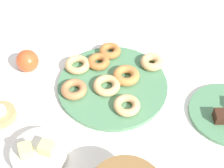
{
  "coord_description": "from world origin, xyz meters",
  "views": [
    {
      "loc": [
        -0.05,
        0.72,
        0.83
      ],
      "look_at": [
        0.0,
        0.03,
        0.05
      ],
      "focal_mm": 50.89,
      "sensor_mm": 36.0,
      "label": 1
    }
  ],
  "objects_px": {
    "candle_holder": "(1,115)",
    "fruit_bowl": "(39,154)",
    "donut_3": "(77,65)",
    "donut_5": "(98,62)",
    "donut_1": "(74,89)",
    "donut_4": "(152,62)",
    "donut_7": "(110,51)",
    "donut_2": "(107,85)",
    "donut_6": "(126,75)",
    "donut_0": "(127,105)",
    "apple": "(27,61)",
    "melon_chunk_left": "(47,148)",
    "brownie_far": "(221,116)",
    "melon_chunk_right": "(26,150)",
    "donut_plate": "(113,85)"
  },
  "relations": [
    {
      "from": "melon_chunk_left",
      "to": "brownie_far",
      "type": "bearing_deg",
      "value": -162.43
    },
    {
      "from": "donut_plate",
      "to": "donut_4",
      "type": "distance_m",
      "value": 0.17
    },
    {
      "from": "apple",
      "to": "donut_3",
      "type": "bearing_deg",
      "value": -178.67
    },
    {
      "from": "fruit_bowl",
      "to": "melon_chunk_right",
      "type": "xyz_separation_m",
      "value": [
        0.03,
        0.01,
        0.04
      ]
    },
    {
      "from": "candle_holder",
      "to": "melon_chunk_left",
      "type": "height_order",
      "value": "melon_chunk_left"
    },
    {
      "from": "donut_3",
      "to": "donut_1",
      "type": "bearing_deg",
      "value": 92.43
    },
    {
      "from": "donut_0",
      "to": "donut_plate",
      "type": "bearing_deg",
      "value": -63.07
    },
    {
      "from": "donut_1",
      "to": "donut_7",
      "type": "bearing_deg",
      "value": -118.22
    },
    {
      "from": "melon_chunk_right",
      "to": "donut_1",
      "type": "bearing_deg",
      "value": -110.18
    },
    {
      "from": "donut_2",
      "to": "donut_6",
      "type": "distance_m",
      "value": 0.08
    },
    {
      "from": "donut_0",
      "to": "donut_2",
      "type": "distance_m",
      "value": 0.11
    },
    {
      "from": "donut_0",
      "to": "melon_chunk_left",
      "type": "bearing_deg",
      "value": 40.66
    },
    {
      "from": "donut_2",
      "to": "melon_chunk_right",
      "type": "relative_size",
      "value": 2.54
    },
    {
      "from": "donut_0",
      "to": "donut_3",
      "type": "bearing_deg",
      "value": -43.27
    },
    {
      "from": "candle_holder",
      "to": "apple",
      "type": "distance_m",
      "value": 0.22
    },
    {
      "from": "donut_4",
      "to": "apple",
      "type": "xyz_separation_m",
      "value": [
        0.44,
        0.03,
        0.01
      ]
    },
    {
      "from": "donut_6",
      "to": "apple",
      "type": "distance_m",
      "value": 0.36
    },
    {
      "from": "donut_4",
      "to": "fruit_bowl",
      "type": "height_order",
      "value": "donut_4"
    },
    {
      "from": "donut_7",
      "to": "melon_chunk_left",
      "type": "bearing_deg",
      "value": 71.82
    },
    {
      "from": "donut_plate",
      "to": "donut_1",
      "type": "bearing_deg",
      "value": 20.59
    },
    {
      "from": "donut_7",
      "to": "brownie_far",
      "type": "relative_size",
      "value": 1.98
    },
    {
      "from": "donut_1",
      "to": "candle_holder",
      "type": "xyz_separation_m",
      "value": [
        0.22,
        0.11,
        -0.02
      ]
    },
    {
      "from": "candle_holder",
      "to": "fruit_bowl",
      "type": "distance_m",
      "value": 0.2
    },
    {
      "from": "donut_plate",
      "to": "melon_chunk_right",
      "type": "bearing_deg",
      "value": 53.9
    },
    {
      "from": "donut_4",
      "to": "melon_chunk_right",
      "type": "relative_size",
      "value": 2.3
    },
    {
      "from": "melon_chunk_right",
      "to": "brownie_far",
      "type": "bearing_deg",
      "value": -162.95
    },
    {
      "from": "donut_2",
      "to": "donut_1",
      "type": "bearing_deg",
      "value": 12.77
    },
    {
      "from": "donut_1",
      "to": "apple",
      "type": "distance_m",
      "value": 0.21
    },
    {
      "from": "donut_plate",
      "to": "fruit_bowl",
      "type": "distance_m",
      "value": 0.35
    },
    {
      "from": "donut_plate",
      "to": "donut_5",
      "type": "height_order",
      "value": "donut_5"
    },
    {
      "from": "donut_plate",
      "to": "donut_3",
      "type": "xyz_separation_m",
      "value": [
        0.13,
        -0.07,
        0.02
      ]
    },
    {
      "from": "donut_4",
      "to": "donut_7",
      "type": "relative_size",
      "value": 1.02
    },
    {
      "from": "donut_4",
      "to": "candle_holder",
      "type": "bearing_deg",
      "value": 27.78
    },
    {
      "from": "donut_4",
      "to": "donut_6",
      "type": "height_order",
      "value": "same"
    },
    {
      "from": "donut_5",
      "to": "candle_holder",
      "type": "relative_size",
      "value": 0.86
    },
    {
      "from": "brownie_far",
      "to": "melon_chunk_left",
      "type": "relative_size",
      "value": 1.14
    },
    {
      "from": "donut_2",
      "to": "fruit_bowl",
      "type": "xyz_separation_m",
      "value": [
        0.17,
        0.26,
        -0.01
      ]
    },
    {
      "from": "donut_2",
      "to": "donut_0",
      "type": "bearing_deg",
      "value": 131.64
    },
    {
      "from": "donut_3",
      "to": "candle_holder",
      "type": "xyz_separation_m",
      "value": [
        0.21,
        0.22,
        -0.02
      ]
    },
    {
      "from": "candle_holder",
      "to": "fruit_bowl",
      "type": "relative_size",
      "value": 0.6
    },
    {
      "from": "donut_4",
      "to": "fruit_bowl",
      "type": "xyz_separation_m",
      "value": [
        0.32,
        0.39,
        -0.01
      ]
    },
    {
      "from": "candle_holder",
      "to": "apple",
      "type": "relative_size",
      "value": 1.17
    },
    {
      "from": "donut_1",
      "to": "melon_chunk_right",
      "type": "distance_m",
      "value": 0.27
    },
    {
      "from": "donut_1",
      "to": "donut_7",
      "type": "relative_size",
      "value": 1.08
    },
    {
      "from": "donut_0",
      "to": "apple",
      "type": "distance_m",
      "value": 0.4
    },
    {
      "from": "donut_3",
      "to": "donut_5",
      "type": "bearing_deg",
      "value": -165.53
    },
    {
      "from": "donut_2",
      "to": "donut_5",
      "type": "relative_size",
      "value": 1.13
    },
    {
      "from": "brownie_far",
      "to": "donut_5",
      "type": "bearing_deg",
      "value": -28.22
    },
    {
      "from": "donut_plate",
      "to": "donut_4",
      "type": "relative_size",
      "value": 4.57
    },
    {
      "from": "donut_1",
      "to": "brownie_far",
      "type": "bearing_deg",
      "value": 170.39
    }
  ]
}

